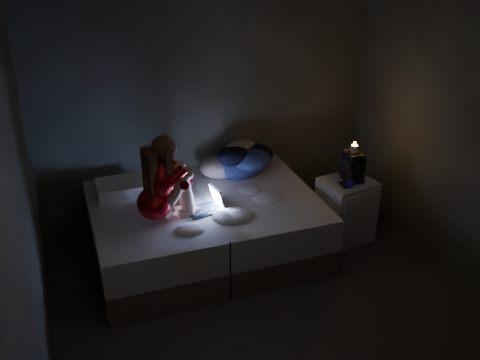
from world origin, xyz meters
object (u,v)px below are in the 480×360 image
candle (354,149)px  phone (343,184)px  bed (205,226)px  woman (153,181)px  laptop (204,200)px  nightstand (346,210)px

candle → phone: size_ratio=0.57×
bed → woman: size_ratio=2.71×
candle → bed: bearing=172.1°
bed → candle: bearing=-7.9°
laptop → candle: size_ratio=4.07×
woman → nightstand: bearing=-11.3°
nightstand → candle: bearing=6.9°
bed → nightstand: size_ratio=3.27×
woman → candle: 2.00m
bed → candle: 1.65m
woman → nightstand: woman is taller
candle → phone: (-0.13, -0.07, -0.33)m
laptop → nightstand: laptop is taller
woman → candle: (2.00, 0.01, 0.01)m
bed → phone: size_ratio=15.35×
nightstand → phone: (-0.10, -0.06, 0.33)m
candle → laptop: bearing=179.9°
bed → laptop: laptop is taller
bed → woman: 0.89m
woman → bed: bearing=11.1°
laptop → candle: candle is taller
bed → woman: (-0.52, -0.21, 0.69)m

